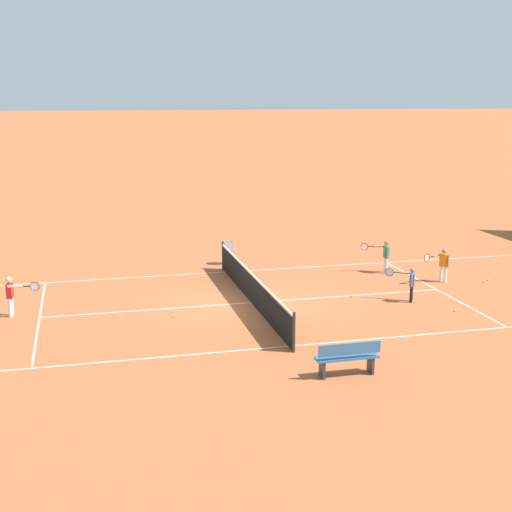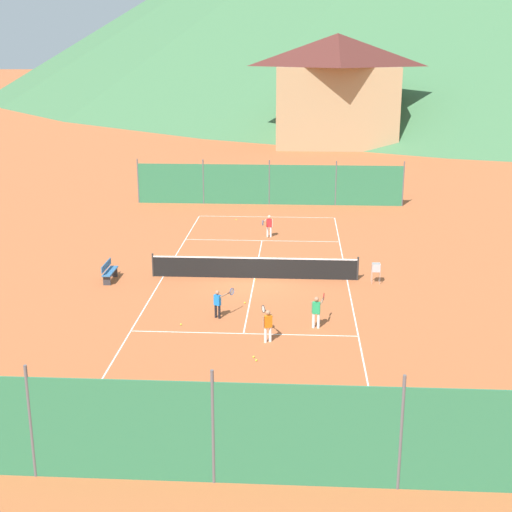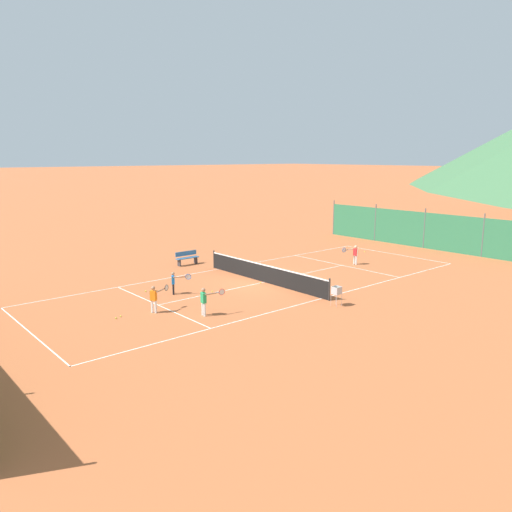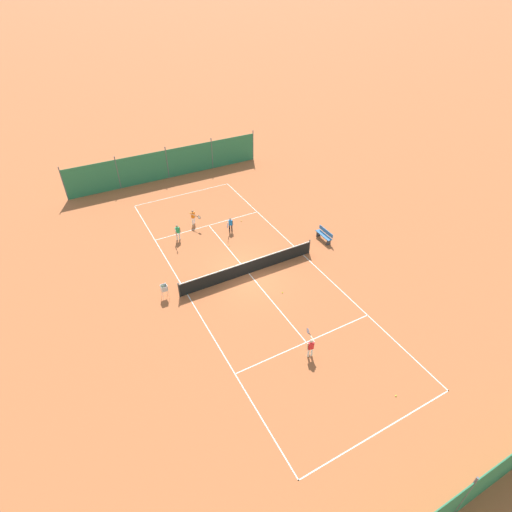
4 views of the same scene
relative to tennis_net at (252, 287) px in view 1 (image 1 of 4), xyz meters
The scene contains 15 objects.
ground_plane 0.50m from the tennis_net, ahead, with size 600.00×600.00×0.00m, color #B25B33.
court_line_markings 0.50m from the tennis_net, ahead, with size 8.25×23.85×0.01m.
tennis_net is the anchor object (origin of this frame).
player_far_service 7.11m from the tennis_net, 82.79° to the right, with size 0.45×1.02×1.18m.
player_far_baseline 4.99m from the tennis_net, 102.29° to the right, with size 0.75×0.80×1.10m.
player_near_baseline 7.17m from the tennis_net, 87.36° to the left, with size 0.55×0.97×1.19m.
player_near_service 6.23m from the tennis_net, 65.12° to the right, with size 0.52×0.98×1.20m.
tennis_ball_by_net_left 2.76m from the tennis_net, 109.41° to the left, with size 0.07×0.07×0.07m, color #CCE033.
tennis_ball_by_net_right 0.56m from the tennis_net, 81.51° to the right, with size 0.07×0.07×0.07m, color #CCE033.
tennis_ball_service_box 6.23m from the tennis_net, 112.44° to the right, with size 0.07×0.07×0.07m, color #CCE033.
tennis_ball_mid_court 3.32m from the tennis_net, 93.26° to the right, with size 0.07×0.07×0.07m, color #CCE033.
tennis_ball_alley_left 8.73m from the tennis_net, 86.07° to the right, with size 0.07×0.07×0.07m, color #CCE033.
tennis_ball_alley_right 8.47m from the tennis_net, 86.67° to the right, with size 0.07×0.07×0.07m, color #CCE033.
ball_hopper 5.32m from the tennis_net, ahead, with size 0.36×0.36×0.89m.
courtside_bench 6.39m from the tennis_net, behind, with size 0.36×1.50×0.84m.
Camera 1 is at (-20.90, 5.04, 6.36)m, focal length 50.00 mm.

